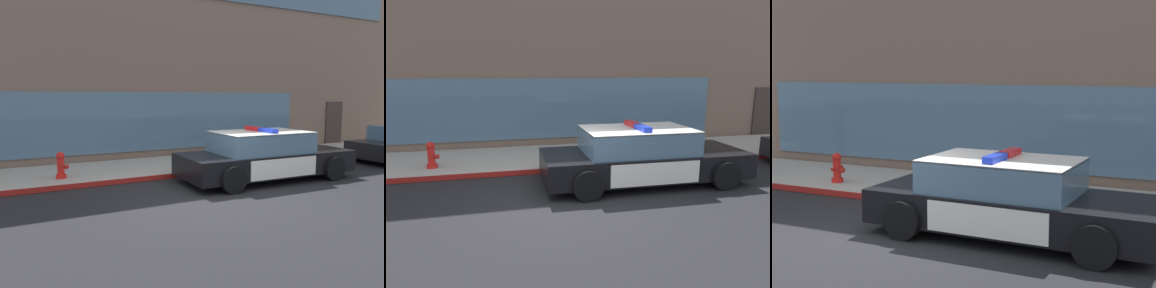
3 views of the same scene
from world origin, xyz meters
TOP-DOWN VIEW (x-y plane):
  - ground at (0.00, 0.00)m, footprint 48.00×48.00m
  - sidewalk at (0.00, 3.75)m, footprint 48.00×2.96m
  - curb_red_paint at (0.00, 2.26)m, footprint 28.80×0.04m
  - storefront_building at (2.76, 9.95)m, footprint 22.75×9.43m
  - police_cruiser at (2.30, 1.01)m, footprint 5.05×2.16m
  - fire_hydrant at (-2.94, 3.01)m, footprint 0.34×0.39m

SIDE VIEW (x-z plane):
  - ground at x=0.00m, z-range 0.00..0.00m
  - sidewalk at x=0.00m, z-range 0.00..0.15m
  - curb_red_paint at x=0.00m, z-range 0.01..0.14m
  - fire_hydrant at x=-2.94m, z-range 0.14..0.86m
  - police_cruiser at x=2.30m, z-range -0.07..1.43m
  - storefront_building at x=2.76m, z-range 0.00..9.07m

